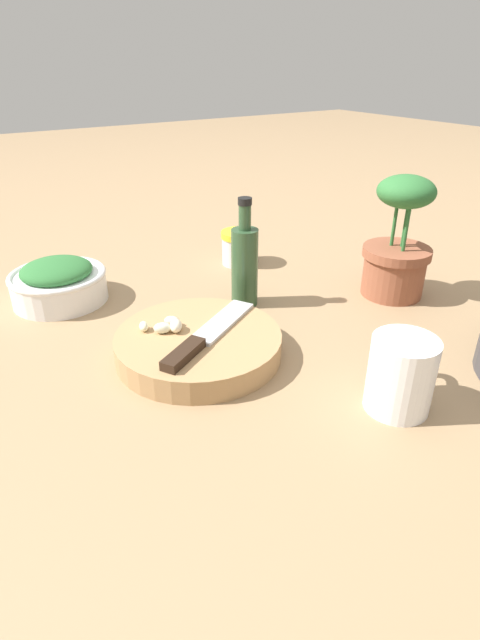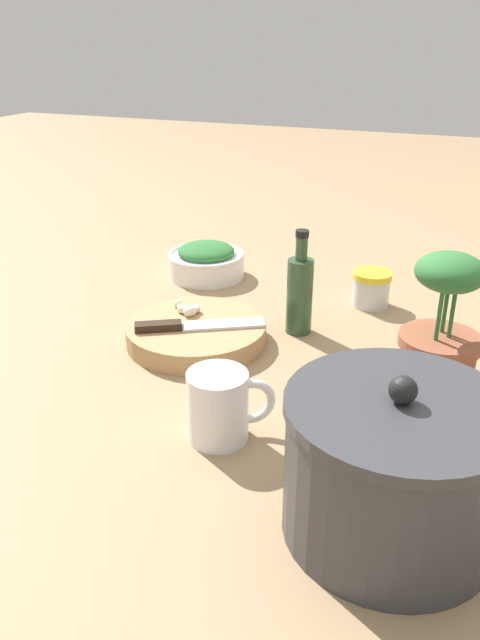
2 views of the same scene
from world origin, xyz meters
The scene contains 9 objects.
ground_plane centered at (0.00, 0.00, 0.00)m, with size 5.00×5.00×0.00m, color #997A56.
cutting_board centered at (0.01, -0.10, 0.02)m, with size 0.23×0.23×0.03m.
chef_knife centered at (0.03, -0.09, 0.04)m, with size 0.13×0.20×0.01m.
garlic_cloves centered at (-0.02, -0.13, 0.04)m, with size 0.05×0.06×0.02m.
herb_bowl centered at (-0.28, -0.21, 0.04)m, with size 0.16×0.16×0.07m.
spice_jar centered at (-0.26, 0.14, 0.03)m, with size 0.07×0.07×0.07m.
coffee_mug centered at (0.24, 0.05, 0.05)m, with size 0.08×0.11×0.09m.
oil_bottle centered at (-0.10, 0.05, 0.07)m, with size 0.04×0.04×0.18m.
potted_herb centered at (0.01, 0.29, 0.09)m, with size 0.12×0.12×0.21m.
Camera 1 is at (0.55, -0.37, 0.38)m, focal length 28.00 mm.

